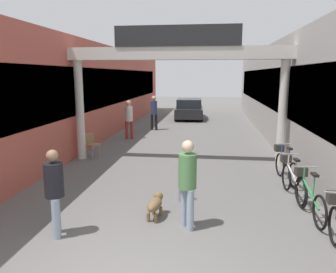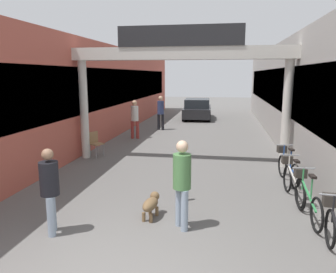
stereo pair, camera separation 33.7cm
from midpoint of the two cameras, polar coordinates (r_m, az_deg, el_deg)
The scene contains 14 objects.
storefront_left at distance 16.00m, azimuth -16.07°, elevation 7.48°, with size 3.00×26.00×4.21m.
storefront_right at distance 15.18m, azimuth 22.26°, elevation 6.96°, with size 3.00×26.00×4.21m.
arcade_sign_gateway at distance 10.70m, azimuth 0.72°, elevation 12.09°, with size 7.40×0.47×4.40m.
pedestrian_with_dog at distance 6.15m, azimuth 1.83°, elevation -7.37°, with size 0.47×0.47×1.71m.
pedestrian_companion at distance 6.28m, azimuth -20.66°, elevation -8.34°, with size 0.45×0.45×1.61m.
pedestrian_carrying_crate at distance 15.00m, azimuth -7.45°, elevation 3.41°, with size 0.40×0.40×1.76m.
pedestrian_elderly_walking at distance 17.33m, azimuth -3.02°, elevation 4.55°, with size 0.40×0.40×1.80m.
dog_on_leash at distance 6.83m, azimuth -3.66°, elevation -11.62°, with size 0.34×0.68×0.48m.
bicycle_green_second at distance 7.39m, azimuth 22.06°, elevation -9.49°, with size 0.46×1.69×0.98m.
bicycle_silver_third at distance 8.42m, azimuth 19.69°, elevation -6.87°, with size 0.46×1.69×0.98m.
bicycle_blue_farthest at distance 9.59m, azimuth 18.79°, elevation -4.70°, with size 0.46×1.68×0.98m.
bollard_post_metal at distance 7.57m, azimuth 0.81°, elevation -7.82°, with size 0.10×0.10×0.95m.
cafe_chair_wood_nearer at distance 11.93m, azimuth -14.04°, elevation -0.99°, with size 0.54×0.54×0.89m.
parked_car_black at distance 21.98m, azimuth 3.27°, elevation 4.81°, with size 1.95×4.07×1.33m.
Camera 1 is at (1.09, -3.69, 2.89)m, focal length 35.00 mm.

